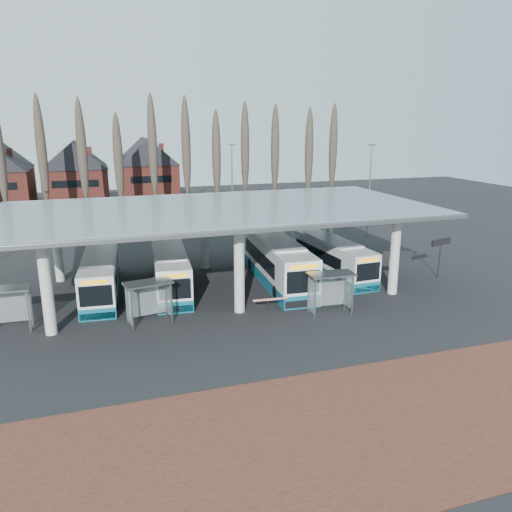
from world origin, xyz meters
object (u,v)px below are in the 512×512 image
object	(u,v)px
shelter_2	(330,284)
shelter_0	(6,299)
bus_1	(170,269)
shelter_1	(148,293)
bus_0	(101,274)
bus_2	(276,261)
bus_3	(331,257)

from	to	relation	value
shelter_2	shelter_0	bearing A→B (deg)	173.55
bus_1	shelter_2	size ratio (longest dim) A/B	3.66
shelter_1	bus_1	bearing A→B (deg)	59.93
bus_0	shelter_0	xyz separation A→B (m)	(-5.68, -5.39, 0.56)
bus_1	shelter_1	world-z (taller)	bus_1
bus_2	bus_3	distance (m)	5.21
bus_3	shelter_0	size ratio (longest dim) A/B	3.66
bus_3	shelter_1	bearing A→B (deg)	-162.44
shelter_2	bus_0	bearing A→B (deg)	151.91
shelter_0	shelter_1	xyz separation A→B (m)	(8.44, -1.49, -0.00)
bus_3	shelter_2	bearing A→B (deg)	-120.44
bus_1	shelter_0	world-z (taller)	bus_1
bus_0	bus_2	size ratio (longest dim) A/B	0.88
bus_1	bus_2	distance (m)	8.49
bus_1	bus_2	bearing A→B (deg)	-2.27
bus_1	bus_3	distance (m)	13.60
bus_2	shelter_0	world-z (taller)	bus_2
bus_1	bus_0	bearing A→B (deg)	-177.49
bus_0	shelter_2	xyz separation A→B (m)	(14.53, -8.99, 0.61)
shelter_2	bus_2	bearing A→B (deg)	100.92
bus_1	bus_2	world-z (taller)	bus_2
bus_0	bus_3	world-z (taller)	bus_0
bus_3	shelter_0	distance (m)	24.86
shelter_2	shelter_1	bearing A→B (deg)	173.50
bus_0	bus_1	xyz separation A→B (m)	(5.14, -0.24, 0.03)
bus_3	shelter_1	size ratio (longest dim) A/B	3.45
shelter_1	shelter_2	size ratio (longest dim) A/B	1.01
shelter_1	bus_0	bearing A→B (deg)	101.49
shelter_1	shelter_2	xyz separation A→B (m)	(11.78, -2.11, 0.06)
shelter_0	shelter_2	size ratio (longest dim) A/B	0.95
bus_2	shelter_1	world-z (taller)	bus_2
bus_0	bus_3	distance (m)	18.74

